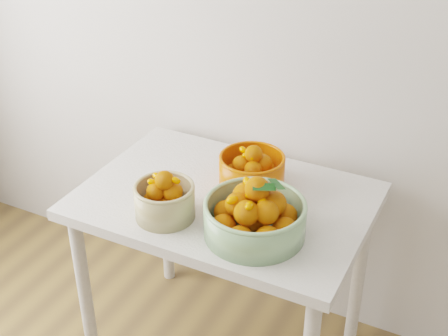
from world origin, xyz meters
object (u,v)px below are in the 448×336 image
(bowl_orange, at_px, (252,171))
(table, at_px, (225,219))
(bowl_cream, at_px, (165,200))
(bowl_green, at_px, (255,216))

(bowl_orange, bearing_deg, table, -120.07)
(table, xyz_separation_m, bowl_cream, (-0.12, -0.20, 0.16))
(bowl_green, bearing_deg, bowl_orange, 116.54)
(bowl_green, bearing_deg, bowl_cream, -172.08)
(bowl_cream, bearing_deg, table, 58.28)
(bowl_green, relative_size, bowl_orange, 1.31)
(bowl_green, distance_m, bowl_orange, 0.28)
(table, bearing_deg, bowl_cream, -121.72)
(bowl_orange, bearing_deg, bowl_cream, -121.18)
(table, relative_size, bowl_orange, 3.32)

